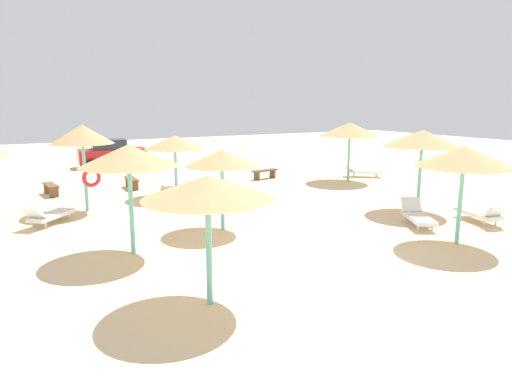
% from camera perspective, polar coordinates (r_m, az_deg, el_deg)
% --- Properties ---
extents(ground_plane, '(80.00, 80.00, 0.00)m').
position_cam_1_polar(ground_plane, '(12.28, 6.91, -7.88)').
color(ground_plane, beige).
extents(parasol_0, '(2.77, 2.77, 3.00)m').
position_cam_1_polar(parasol_0, '(17.67, 19.98, 6.27)').
color(parasol_0, '#6BC6BC').
rests_on(parasol_0, ground).
extents(parasol_2, '(2.58, 2.58, 2.61)m').
position_cam_1_polar(parasol_2, '(19.62, -10.06, 6.10)').
color(parasol_2, '#6BC6BC').
rests_on(parasol_2, ground).
extents(parasol_3, '(2.62, 2.62, 2.81)m').
position_cam_1_polar(parasol_3, '(13.86, 24.46, 4.00)').
color(parasol_3, '#6BC6BC').
rests_on(parasol_3, ground).
extents(parasol_4, '(2.25, 2.25, 3.19)m').
position_cam_1_polar(parasol_4, '(17.84, -20.80, 6.59)').
color(parasol_4, '#6BC6BC').
rests_on(parasol_4, ground).
extents(parasol_5, '(3.04, 3.04, 2.98)m').
position_cam_1_polar(parasol_5, '(23.60, 11.59, 7.63)').
color(parasol_5, '#6BC6BC').
rests_on(parasol_5, ground).
extents(parasol_6, '(2.54, 2.54, 2.92)m').
position_cam_1_polar(parasol_6, '(12.24, -15.58, 4.34)').
color(parasol_6, '#6BC6BC').
rests_on(parasol_6, ground).
extents(parasol_7, '(2.26, 2.26, 2.55)m').
position_cam_1_polar(parasol_7, '(14.17, -4.25, 4.21)').
color(parasol_7, '#6BC6BC').
rests_on(parasol_7, ground).
extents(parasol_8, '(2.56, 2.56, 2.62)m').
position_cam_1_polar(parasol_8, '(8.80, -6.04, 0.53)').
color(parasol_8, '#6BC6BC').
rests_on(parasol_8, ground).
extents(lounger_0, '(1.12, 1.98, 0.75)m').
position_cam_1_polar(lounger_0, '(17.12, 26.18, -2.39)').
color(lounger_0, white).
rests_on(lounger_0, ground).
extents(lounger_2, '(1.37, 1.98, 0.71)m').
position_cam_1_polar(lounger_2, '(21.65, -10.63, 1.20)').
color(lounger_2, white).
rests_on(lounger_2, ground).
extents(lounger_3, '(1.47, 1.94, 0.78)m').
position_cam_1_polar(lounger_3, '(15.94, 19.44, -2.79)').
color(lounger_3, white).
rests_on(lounger_3, ground).
extents(lounger_4, '(1.76, 1.81, 0.74)m').
position_cam_1_polar(lounger_4, '(16.62, -24.37, -2.62)').
color(lounger_4, white).
rests_on(lounger_4, ground).
extents(lounger_5, '(1.92, 1.66, 0.62)m').
position_cam_1_polar(lounger_5, '(25.39, 13.11, 2.53)').
color(lounger_5, white).
rests_on(lounger_5, ground).
extents(bench_0, '(0.56, 1.54, 0.49)m').
position_cam_1_polar(bench_0, '(21.73, -24.16, 0.52)').
color(bench_0, brown).
rests_on(bench_0, ground).
extents(bench_1, '(1.55, 0.67, 0.49)m').
position_cam_1_polar(bench_1, '(24.08, 1.10, 2.46)').
color(bench_1, brown).
rests_on(bench_1, ground).
extents(bench_2, '(0.47, 1.52, 0.49)m').
position_cam_1_polar(bench_2, '(22.19, -15.21, 1.32)').
color(bench_2, brown).
rests_on(bench_2, ground).
extents(parked_car, '(4.12, 2.23, 1.72)m').
position_cam_1_polar(parked_car, '(29.98, -17.52, 4.58)').
color(parked_car, '#B21E23').
rests_on(parked_car, ground).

